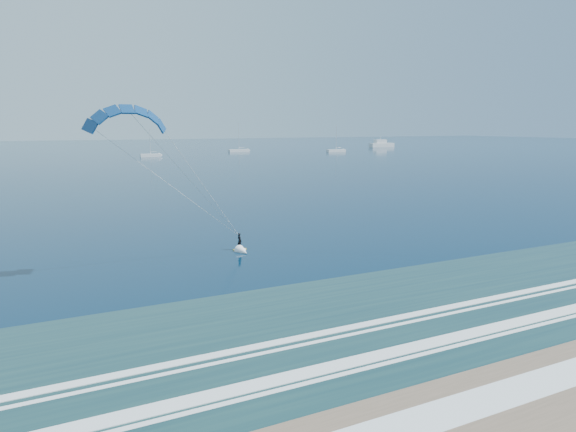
% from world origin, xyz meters
% --- Properties ---
extents(ground, '(900.00, 900.00, 0.00)m').
position_xyz_m(ground, '(0.00, 0.00, 0.00)').
color(ground, '#06243C').
rests_on(ground, ground).
extents(kitesurfer_rig, '(16.37, 7.35, 15.06)m').
position_xyz_m(kitesurfer_rig, '(-10.91, 28.79, 7.68)').
color(kitesurfer_rig, yellow).
rests_on(kitesurfer_rig, ground).
extents(motor_yacht, '(15.21, 4.06, 6.26)m').
position_xyz_m(motor_yacht, '(157.43, 227.52, 1.66)').
color(motor_yacht, silver).
rests_on(motor_yacht, ground).
extents(sailboat_2, '(7.95, 2.40, 11.14)m').
position_xyz_m(sailboat_2, '(18.69, 191.66, 0.68)').
color(sailboat_2, silver).
rests_on(sailboat_2, ground).
extents(sailboat_3, '(10.01, 2.40, 13.48)m').
position_xyz_m(sailboat_3, '(64.19, 212.72, 0.69)').
color(sailboat_3, silver).
rests_on(sailboat_3, ground).
extents(sailboat_4, '(9.34, 2.40, 12.57)m').
position_xyz_m(sailboat_4, '(104.61, 191.21, 0.69)').
color(sailboat_4, silver).
rests_on(sailboat_4, ground).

